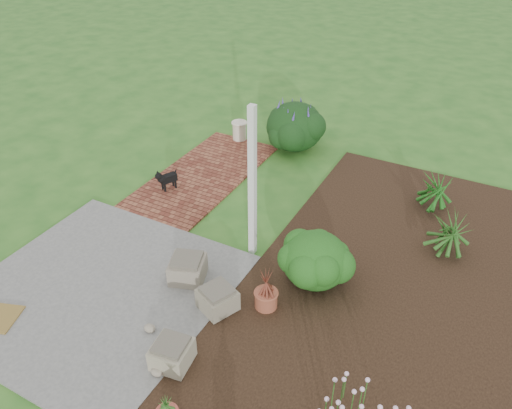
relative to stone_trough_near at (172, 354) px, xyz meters
The scene contains 15 objects.
ground 2.35m from the stone_trough_near, 101.82° to the left, with size 80.00×80.00×0.00m, color #265D1D.
concrete_patio 1.82m from the stone_trough_near, 162.58° to the left, with size 3.50×3.50×0.04m, color #5F605D.
brick_path 4.60m from the stone_trough_near, 118.33° to the left, with size 1.60×3.50×0.04m, color #602A1E.
garden_bed 3.45m from the stone_trough_near, 54.12° to the left, with size 4.00×7.00×0.03m, color black.
veranda_post 2.62m from the stone_trough_near, 94.30° to the left, with size 0.10×0.10×2.50m, color white.
stone_trough_near is the anchor object (origin of this frame).
stone_trough_mid 1.05m from the stone_trough_near, 90.00° to the left, with size 0.45×0.45×0.30m, color #79745B.
stone_trough_far 1.53m from the stone_trough_near, 117.49° to the left, with size 0.49×0.49×0.33m, color #766E58.
black_dog 4.07m from the stone_trough_near, 127.45° to the left, with size 0.27×0.45×0.41m.
cream_ceramic_urn 6.19m from the stone_trough_near, 112.07° to the left, with size 0.31×0.31×0.41m, color beige.
evergreen_shrub 2.41m from the stone_trough_near, 66.54° to the left, with size 0.97×0.97×0.82m, color #1A3E10.
agapanthus_clump_back 4.59m from the stone_trough_near, 56.34° to the left, with size 0.93×0.93×0.84m, color #0F3711, non-canonical shape.
agapanthus_clump_front 5.41m from the stone_trough_near, 67.48° to the left, with size 0.92×0.92×0.81m, color #0C380E, non-canonical shape.
terracotta_pot_bronze 1.51m from the stone_trough_near, 67.91° to the left, with size 0.31×0.31×0.26m, color brown.
purple_flowering_bush 6.13m from the stone_trough_near, 100.40° to the left, with size 1.23×1.23×1.05m, color black.
Camera 1 is at (3.28, -5.36, 5.08)m, focal length 35.00 mm.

